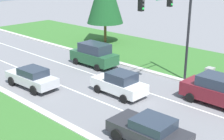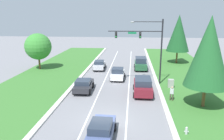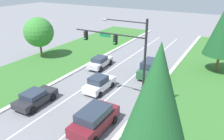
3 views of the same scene
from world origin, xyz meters
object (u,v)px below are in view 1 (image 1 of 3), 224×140
Objects in this scene: white_sedan at (119,84)px; forest_suv at (94,54)px; charcoal_sedan at (150,130)px; traffic_signal_mast at (176,13)px; burgundy_suv at (219,90)px; utility_cabinet at (209,74)px; silver_sedan at (32,77)px.

forest_suv is at bearing 61.79° from white_sedan.
white_sedan is at bearing 53.76° from charcoal_sedan.
burgundy_suv is (-0.56, -4.11, -4.74)m from traffic_signal_mast.
forest_suv is 10.58m from utility_cabinet.
traffic_signal_mast reaches higher than charcoal_sedan.
traffic_signal_mast is 6.26m from utility_cabinet.
traffic_signal_mast is 1.85× the size of forest_suv.
charcoal_sedan is 7.30m from burgundy_suv.
utility_cabinet is at bearing -25.59° from traffic_signal_mast.
forest_suv is at bearing 92.92° from traffic_signal_mast.
charcoal_sedan is at bearing -122.09° from forest_suv.
forest_suv is 12.53m from burgundy_suv.
white_sedan is 7.95m from utility_cabinet.
burgundy_suv is at bearing -145.29° from utility_cabinet.
burgundy_suv reaches higher than white_sedan.
burgundy_suv is (7.08, -11.87, 0.20)m from silver_sedan.
white_sedan reaches higher than charcoal_sedan.
utility_cabinet is at bearing -25.01° from white_sedan.
forest_suv is 7.25m from silver_sedan.
forest_suv reaches higher than white_sedan.
white_sedan is 3.66× the size of utility_cabinet.
silver_sedan is at bearing 122.30° from white_sedan.
silver_sedan is 6.91m from white_sedan.
burgundy_suv is 4.20× the size of utility_cabinet.
burgundy_suv is at bearing -59.80° from white_sedan.
forest_suv reaches higher than burgundy_suv.
utility_cabinet is at bearing -43.98° from silver_sedan.
charcoal_sedan is 11.56m from silver_sedan.
burgundy_suv is (-0.13, -12.53, -0.06)m from forest_suv.
traffic_signal_mast is 1.84× the size of silver_sedan.
traffic_signal_mast is 10.04m from charcoal_sedan.
silver_sedan is 1.12× the size of white_sedan.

